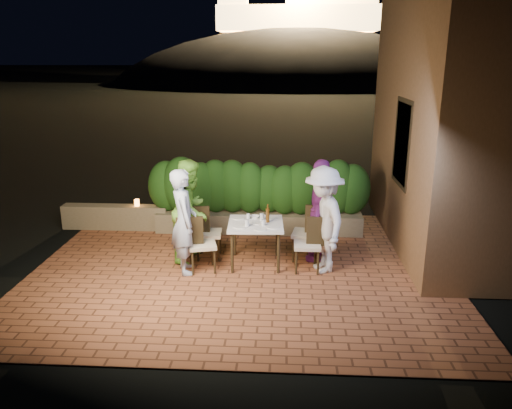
# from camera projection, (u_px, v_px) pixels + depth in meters

# --- Properties ---
(ground) EXTENTS (400.00, 400.00, 0.00)m
(ground) POSITION_uv_depth(u_px,v_px,m) (239.00, 279.00, 8.15)
(ground) COLOR black
(ground) RESTS_ON ground
(terrace_floor) EXTENTS (7.00, 6.00, 0.15)m
(terrace_floor) POSITION_uv_depth(u_px,v_px,m) (242.00, 270.00, 8.64)
(terrace_floor) COLOR brown
(terrace_floor) RESTS_ON ground
(building_wall) EXTENTS (1.60, 5.00, 5.00)m
(building_wall) POSITION_uv_depth(u_px,v_px,m) (443.00, 112.00, 9.14)
(building_wall) COLOR brown
(building_wall) RESTS_ON ground
(window_pane) EXTENTS (0.08, 1.00, 1.40)m
(window_pane) POSITION_uv_depth(u_px,v_px,m) (404.00, 143.00, 8.85)
(window_pane) COLOR black
(window_pane) RESTS_ON building_wall
(window_frame) EXTENTS (0.06, 1.15, 1.55)m
(window_frame) POSITION_uv_depth(u_px,v_px,m) (403.00, 143.00, 8.85)
(window_frame) COLOR black
(window_frame) RESTS_ON building_wall
(planter) EXTENTS (4.20, 0.55, 0.40)m
(planter) POSITION_uv_depth(u_px,v_px,m) (259.00, 222.00, 10.27)
(planter) COLOR #74674A
(planter) RESTS_ON ground
(hedge) EXTENTS (4.00, 0.70, 1.10)m
(hedge) POSITION_uv_depth(u_px,v_px,m) (259.00, 187.00, 10.06)
(hedge) COLOR #1B4312
(hedge) RESTS_ON planter
(parapet) EXTENTS (2.20, 0.30, 0.50)m
(parapet) POSITION_uv_depth(u_px,v_px,m) (116.00, 217.00, 10.43)
(parapet) COLOR #74674A
(parapet) RESTS_ON ground
(hill) EXTENTS (52.00, 40.00, 22.00)m
(hill) POSITION_uv_depth(u_px,v_px,m) (295.00, 115.00, 66.57)
(hill) COLOR black
(hill) RESTS_ON ground
(dining_table) EXTENTS (0.97, 0.97, 0.75)m
(dining_table) POSITION_uv_depth(u_px,v_px,m) (256.00, 244.00, 8.60)
(dining_table) COLOR white
(dining_table) RESTS_ON ground
(plate_nw) EXTENTS (0.25, 0.25, 0.01)m
(plate_nw) POSITION_uv_depth(u_px,v_px,m) (240.00, 226.00, 8.30)
(plate_nw) COLOR white
(plate_nw) RESTS_ON dining_table
(plate_sw) EXTENTS (0.20, 0.20, 0.01)m
(plate_sw) POSITION_uv_depth(u_px,v_px,m) (238.00, 218.00, 8.74)
(plate_sw) COLOR white
(plate_sw) RESTS_ON dining_table
(plate_ne) EXTENTS (0.23, 0.23, 0.01)m
(plate_ne) POSITION_uv_depth(u_px,v_px,m) (273.00, 227.00, 8.29)
(plate_ne) COLOR white
(plate_ne) RESTS_ON dining_table
(plate_se) EXTENTS (0.19, 0.19, 0.01)m
(plate_se) POSITION_uv_depth(u_px,v_px,m) (271.00, 218.00, 8.73)
(plate_se) COLOR white
(plate_se) RESTS_ON dining_table
(plate_centre) EXTENTS (0.20, 0.20, 0.01)m
(plate_centre) POSITION_uv_depth(u_px,v_px,m) (257.00, 223.00, 8.50)
(plate_centre) COLOR white
(plate_centre) RESTS_ON dining_table
(plate_front) EXTENTS (0.20, 0.20, 0.01)m
(plate_front) POSITION_uv_depth(u_px,v_px,m) (261.00, 229.00, 8.17)
(plate_front) COLOR white
(plate_front) RESTS_ON dining_table
(glass_nw) EXTENTS (0.07, 0.07, 0.12)m
(glass_nw) POSITION_uv_depth(u_px,v_px,m) (247.00, 223.00, 8.30)
(glass_nw) COLOR silver
(glass_nw) RESTS_ON dining_table
(glass_sw) EXTENTS (0.06, 0.06, 0.10)m
(glass_sw) POSITION_uv_depth(u_px,v_px,m) (248.00, 216.00, 8.68)
(glass_sw) COLOR silver
(glass_sw) RESTS_ON dining_table
(glass_ne) EXTENTS (0.06, 0.06, 0.10)m
(glass_ne) POSITION_uv_depth(u_px,v_px,m) (263.00, 223.00, 8.35)
(glass_ne) COLOR silver
(glass_ne) RESTS_ON dining_table
(glass_se) EXTENTS (0.07, 0.07, 0.12)m
(glass_se) POSITION_uv_depth(u_px,v_px,m) (262.00, 217.00, 8.63)
(glass_se) COLOR silver
(glass_se) RESTS_ON dining_table
(beer_bottle) EXTENTS (0.06, 0.06, 0.32)m
(beer_bottle) POSITION_uv_depth(u_px,v_px,m) (268.00, 213.00, 8.49)
(beer_bottle) COLOR #4D2C0C
(beer_bottle) RESTS_ON dining_table
(bowl) EXTENTS (0.19, 0.19, 0.04)m
(bowl) POSITION_uv_depth(u_px,v_px,m) (255.00, 217.00, 8.76)
(bowl) COLOR white
(bowl) RESTS_ON dining_table
(chair_left_front) EXTENTS (0.54, 0.54, 0.96)m
(chair_left_front) POSITION_uv_depth(u_px,v_px,m) (202.00, 244.00, 8.32)
(chair_left_front) COLOR black
(chair_left_front) RESTS_ON ground
(chair_left_back) EXTENTS (0.47, 0.47, 0.96)m
(chair_left_back) POSITION_uv_depth(u_px,v_px,m) (209.00, 232.00, 8.85)
(chair_left_back) COLOR black
(chair_left_back) RESTS_ON ground
(chair_right_front) EXTENTS (0.44, 0.44, 0.95)m
(chair_right_front) POSITION_uv_depth(u_px,v_px,m) (307.00, 244.00, 8.31)
(chair_right_front) COLOR black
(chair_right_front) RESTS_ON ground
(chair_right_back) EXTENTS (0.54, 0.54, 1.01)m
(chair_right_back) POSITION_uv_depth(u_px,v_px,m) (306.00, 232.00, 8.77)
(chair_right_back) COLOR black
(chair_right_back) RESTS_ON ground
(diner_blue) EXTENTS (0.61, 0.75, 1.76)m
(diner_blue) POSITION_uv_depth(u_px,v_px,m) (184.00, 221.00, 8.17)
(diner_blue) COLOR #A2B2D1
(diner_blue) RESTS_ON ground
(diner_green) EXTENTS (0.84, 0.99, 1.80)m
(diner_green) POSITION_uv_depth(u_px,v_px,m) (191.00, 210.00, 8.70)
(diner_green) COLOR #77C53D
(diner_green) RESTS_ON ground
(diner_white) EXTENTS (0.99, 1.31, 1.79)m
(diner_white) POSITION_uv_depth(u_px,v_px,m) (323.00, 220.00, 8.19)
(diner_white) COLOR silver
(diner_white) RESTS_ON ground
(diner_purple) EXTENTS (0.66, 1.13, 1.82)m
(diner_purple) POSITION_uv_depth(u_px,v_px,m) (321.00, 210.00, 8.67)
(diner_purple) COLOR #7B297A
(diner_purple) RESTS_ON ground
(parapet_lamp) EXTENTS (0.10, 0.10, 0.14)m
(parapet_lamp) POSITION_uv_depth(u_px,v_px,m) (137.00, 203.00, 10.31)
(parapet_lamp) COLOR orange
(parapet_lamp) RESTS_ON parapet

